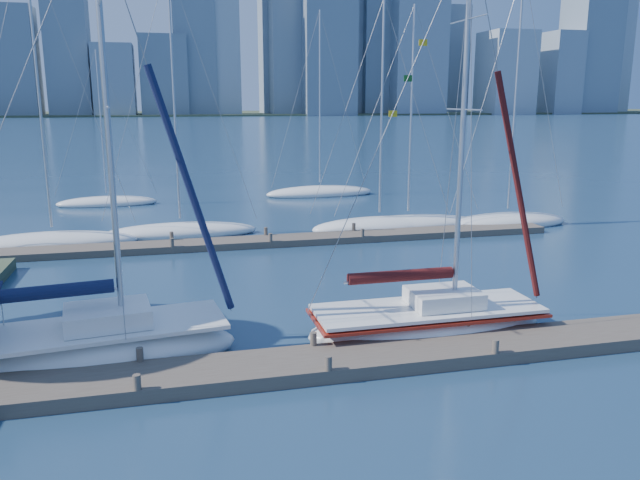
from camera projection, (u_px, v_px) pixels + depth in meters
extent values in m
plane|color=navy|center=(321.00, 370.00, 17.88)|extent=(700.00, 700.00, 0.00)
cube|color=brown|center=(321.00, 363.00, 17.84)|extent=(26.00, 2.00, 0.40)
cube|color=brown|center=(287.00, 240.00, 33.47)|extent=(30.00, 1.80, 0.36)
cube|color=#38472D|center=(175.00, 114.00, 321.27)|extent=(800.00, 100.00, 1.50)
ellipsoid|color=white|center=(89.00, 352.00, 18.50)|extent=(8.94, 3.92, 1.52)
cube|color=white|center=(87.00, 330.00, 18.34)|extent=(8.28, 3.61, 0.12)
cube|color=white|center=(108.00, 316.00, 18.47)|extent=(2.64, 2.14, 0.56)
cylinder|color=silver|center=(108.00, 128.00, 17.40)|extent=(0.18, 0.18, 11.57)
cylinder|color=silver|center=(45.00, 296.00, 17.72)|extent=(4.08, 0.62, 0.10)
cylinder|color=#101A38|center=(44.00, 292.00, 17.70)|extent=(3.79, 0.88, 0.40)
ellipsoid|color=white|center=(427.00, 327.00, 20.56)|extent=(8.06, 2.67, 1.41)
cube|color=white|center=(427.00, 308.00, 20.42)|extent=(7.46, 2.45, 0.11)
cube|color=white|center=(444.00, 297.00, 20.47)|extent=(2.27, 1.72, 0.52)
cylinder|color=silver|center=(463.00, 128.00, 19.35)|extent=(0.17, 0.17, 11.52)
cylinder|color=silver|center=(401.00, 279.00, 19.95)|extent=(3.81, 0.11, 0.09)
cylinder|color=#48110F|center=(401.00, 276.00, 19.93)|extent=(3.51, 0.39, 0.38)
cube|color=maroon|center=(427.00, 313.00, 20.45)|extent=(7.63, 2.56, 0.09)
ellipsoid|color=white|center=(53.00, 243.00, 32.67)|extent=(8.85, 4.28, 1.19)
cylinder|color=silver|center=(38.00, 86.00, 30.91)|extent=(0.13, 0.13, 14.25)
ellipsoid|color=white|center=(181.00, 232.00, 35.38)|extent=(8.86, 3.50, 1.12)
cylinder|color=silver|center=(174.00, 96.00, 33.71)|extent=(0.12, 0.12, 13.52)
ellipsoid|color=white|center=(379.00, 227.00, 36.75)|extent=(8.51, 4.45, 1.23)
cylinder|color=silver|center=(382.00, 109.00, 35.24)|extent=(0.13, 0.13, 11.87)
ellipsoid|color=white|center=(408.00, 225.00, 37.27)|extent=(9.31, 2.77, 1.21)
cylinder|color=silver|center=(411.00, 111.00, 35.79)|extent=(0.13, 0.13, 11.63)
ellipsoid|color=white|center=(507.00, 222.00, 38.15)|extent=(7.97, 2.85, 1.21)
cylinder|color=silver|center=(516.00, 92.00, 36.43)|extent=(0.13, 0.13, 13.82)
ellipsoid|color=white|center=(107.00, 203.00, 45.56)|extent=(7.10, 2.09, 1.00)
cylinder|color=silver|center=(101.00, 123.00, 44.29)|extent=(0.11, 0.11, 10.04)
ellipsoid|color=white|center=(320.00, 193.00, 50.09)|extent=(9.01, 5.00, 1.20)
cylinder|color=silver|center=(320.00, 98.00, 48.46)|extent=(0.13, 0.13, 13.08)
cube|color=slate|center=(8.00, 62.00, 269.35)|extent=(23.88, 17.63, 46.66)
cube|color=#8C9CA8|center=(71.00, 79.00, 296.66)|extent=(14.35, 17.61, 33.56)
cube|color=gray|center=(114.00, 81.00, 278.61)|extent=(17.48, 19.81, 31.34)
cube|color=slate|center=(164.00, 76.00, 284.75)|extent=(20.95, 16.86, 35.89)
cube|color=#8C9CA8|center=(218.00, 24.00, 288.05)|extent=(18.21, 14.99, 82.94)
cube|color=gray|center=(278.00, 26.00, 309.15)|extent=(17.56, 17.46, 85.68)
cube|color=slate|center=(328.00, 21.00, 288.66)|extent=(24.16, 18.95, 86.09)
cube|color=#8C9CA8|center=(359.00, 56.00, 311.84)|extent=(14.90, 17.11, 57.75)
cube|color=gray|center=(416.00, 56.00, 303.27)|extent=(25.84, 18.80, 56.01)
cube|color=slate|center=(449.00, 61.00, 338.80)|extent=(15.89, 17.52, 55.90)
cube|color=#8C9CA8|center=(506.00, 73.00, 315.40)|extent=(22.76, 23.94, 40.62)
cube|color=gray|center=(559.00, 73.00, 322.42)|extent=(16.01, 21.38, 41.05)
cube|color=slate|center=(592.00, 27.00, 324.60)|extent=(22.82, 23.60, 88.88)
cube|color=#8C9CA8|center=(609.00, 56.00, 352.15)|extent=(17.61, 17.08, 62.30)
cube|color=slate|center=(192.00, 0.00, 283.71)|extent=(18.75, 18.00, 103.27)
cube|color=slate|center=(289.00, 18.00, 295.48)|extent=(18.91, 18.00, 89.94)
cube|color=slate|center=(379.00, 31.00, 306.80)|extent=(18.85, 18.00, 80.61)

